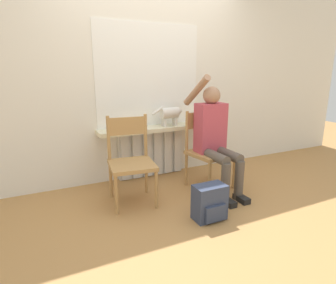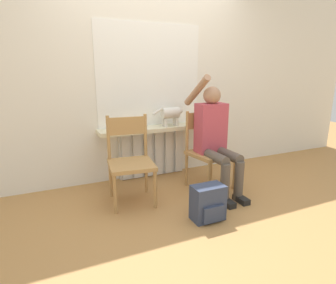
{
  "view_description": "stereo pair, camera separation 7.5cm",
  "coord_description": "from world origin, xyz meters",
  "px_view_note": "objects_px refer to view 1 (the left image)",
  "views": [
    {
      "loc": [
        -1.34,
        -2.16,
        1.38
      ],
      "look_at": [
        0.0,
        0.64,
        0.58
      ],
      "focal_mm": 30.0,
      "sensor_mm": 36.0,
      "label": 1
    },
    {
      "loc": [
        -1.28,
        -2.19,
        1.38
      ],
      "look_at": [
        0.0,
        0.64,
        0.58
      ],
      "focal_mm": 30.0,
      "sensor_mm": 36.0,
      "label": 2
    }
  ],
  "objects_px": {
    "person": "(215,134)",
    "chair_left": "(131,160)",
    "chair_right": "(208,149)",
    "backpack": "(210,203)",
    "cat": "(170,114)"
  },
  "relations": [
    {
      "from": "person",
      "to": "chair_left",
      "type": "bearing_deg",
      "value": 173.08
    },
    {
      "from": "chair_right",
      "to": "chair_left",
      "type": "bearing_deg",
      "value": 170.16
    },
    {
      "from": "person",
      "to": "backpack",
      "type": "distance_m",
      "value": 0.88
    },
    {
      "from": "chair_left",
      "to": "cat",
      "type": "height_order",
      "value": "cat"
    },
    {
      "from": "chair_left",
      "to": "cat",
      "type": "xyz_separation_m",
      "value": [
        0.69,
        0.49,
        0.38
      ]
    },
    {
      "from": "chair_left",
      "to": "chair_right",
      "type": "height_order",
      "value": "same"
    },
    {
      "from": "chair_left",
      "to": "person",
      "type": "xyz_separation_m",
      "value": [
        0.97,
        -0.12,
        0.2
      ]
    },
    {
      "from": "chair_right",
      "to": "person",
      "type": "relative_size",
      "value": 0.69
    },
    {
      "from": "chair_right",
      "to": "cat",
      "type": "bearing_deg",
      "value": 109.04
    },
    {
      "from": "chair_left",
      "to": "backpack",
      "type": "relative_size",
      "value": 2.7
    },
    {
      "from": "chair_right",
      "to": "cat",
      "type": "relative_size",
      "value": 2.2
    },
    {
      "from": "backpack",
      "to": "chair_right",
      "type": "bearing_deg",
      "value": 58.52
    },
    {
      "from": "chair_right",
      "to": "person",
      "type": "height_order",
      "value": "person"
    },
    {
      "from": "cat",
      "to": "backpack",
      "type": "height_order",
      "value": "cat"
    },
    {
      "from": "person",
      "to": "cat",
      "type": "height_order",
      "value": "person"
    }
  ]
}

